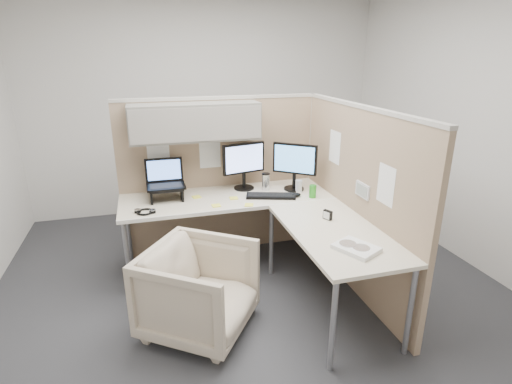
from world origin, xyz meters
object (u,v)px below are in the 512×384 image
object	(u,v)px
desk	(263,214)
monitor_left	(244,162)
keyboard	(271,196)
office_chair	(199,286)

from	to	relation	value
desk	monitor_left	distance (m)	0.67
monitor_left	keyboard	size ratio (longest dim) A/B	1.01
office_chair	monitor_left	xyz separation A→B (m)	(0.63, 1.09, 0.63)
office_chair	desk	bearing A→B (deg)	-16.39
keyboard	desk	bearing A→B (deg)	-103.27
desk	office_chair	world-z (taller)	office_chair
office_chair	keyboard	size ratio (longest dim) A/B	1.62
desk	office_chair	distance (m)	0.88
office_chair	monitor_left	world-z (taller)	monitor_left
monitor_left	keyboard	bearing A→B (deg)	-72.06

